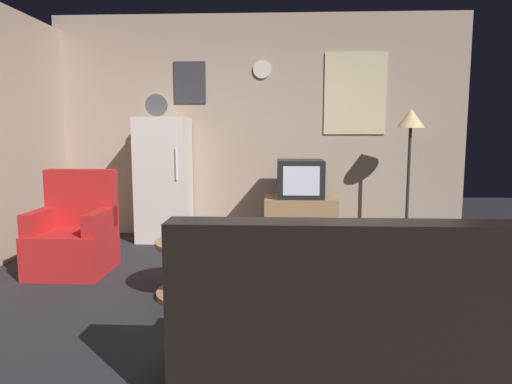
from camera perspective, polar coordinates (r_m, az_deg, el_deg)
ground_plane at (r=3.74m, az=-1.37°, el=-13.27°), size 12.00×12.00×0.00m
wall_with_art at (r=5.95m, az=0.35°, el=8.11°), size 5.20×0.12×2.78m
fridge at (r=5.77m, az=-11.30°, el=1.61°), size 0.60×0.62×1.77m
tv_stand at (r=5.51m, az=5.47°, el=-3.54°), size 0.84×0.53×0.56m
crt_tv at (r=5.43m, az=5.49°, el=1.65°), size 0.54×0.51×0.44m
standing_lamp at (r=5.61m, az=18.55°, el=7.39°), size 0.32×0.32×1.59m
coffee_table at (r=3.83m, az=-6.89°, el=-9.24°), size 0.72×0.72×0.46m
wine_glass at (r=3.68m, az=-7.02°, el=-5.01°), size 0.05×0.05×0.15m
mug_ceramic_white at (r=3.87m, az=-7.60°, el=-4.86°), size 0.08×0.08×0.09m
mug_ceramic_tan at (r=3.73m, az=-5.63°, el=-5.29°), size 0.08×0.08×0.09m
remote_control at (r=3.73m, az=-7.26°, el=-5.87°), size 0.15×0.12×0.02m
armchair at (r=4.74m, az=-21.53°, el=-5.09°), size 0.68×0.68×0.96m
couch at (r=2.52m, az=10.69°, el=-16.30°), size 1.70×0.80×0.92m
book_stack at (r=5.57m, az=12.91°, el=-5.74°), size 0.20×0.18×0.14m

